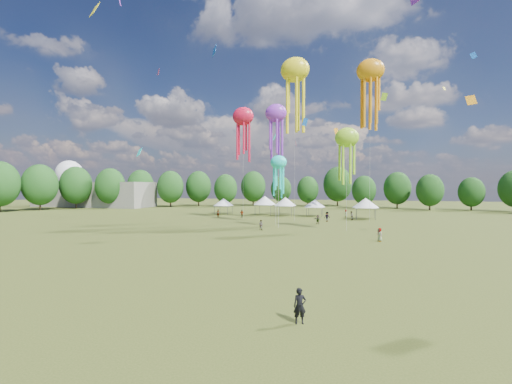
# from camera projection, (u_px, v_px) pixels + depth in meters

# --- Properties ---
(ground) EXTENTS (300.00, 300.00, 0.00)m
(ground) POSITION_uv_depth(u_px,v_px,m) (181.00, 298.00, 19.40)
(ground) COLOR #384416
(ground) RESTS_ON ground
(observer_main) EXTENTS (0.72, 0.59, 1.69)m
(observer_main) POSITION_uv_depth(u_px,v_px,m) (300.00, 306.00, 15.74)
(observer_main) COLOR black
(observer_main) RESTS_ON ground
(spectator_near) EXTENTS (0.94, 0.85, 1.56)m
(spectator_near) POSITION_uv_depth(u_px,v_px,m) (261.00, 225.00, 49.69)
(spectator_near) COLOR gray
(spectator_near) RESTS_ON ground
(spectators_far) EXTENTS (31.38, 32.18, 1.82)m
(spectators_far) POSITION_uv_depth(u_px,v_px,m) (315.00, 217.00, 61.66)
(spectators_far) COLOR gray
(spectators_far) RESTS_ON ground
(festival_tents) EXTENTS (36.75, 9.08, 4.43)m
(festival_tents) POSITION_uv_depth(u_px,v_px,m) (291.00, 202.00, 73.36)
(festival_tents) COLOR #47474C
(festival_tents) RESTS_ON ground
(show_kites) EXTENTS (28.28, 17.68, 30.67)m
(show_kites) POSITION_uv_depth(u_px,v_px,m) (308.00, 103.00, 59.87)
(show_kites) COLOR #9C31DC
(show_kites) RESTS_ON ground
(small_kites) EXTENTS (74.20, 61.20, 44.96)m
(small_kites) POSITION_uv_depth(u_px,v_px,m) (290.00, 62.00, 60.00)
(small_kites) COLOR #9C31DC
(small_kites) RESTS_ON ground
(treeline) EXTENTS (201.57, 95.24, 13.43)m
(treeline) POSITION_uv_depth(u_px,v_px,m) (294.00, 187.00, 80.40)
(treeline) COLOR #38281C
(treeline) RESTS_ON ground
(hangar) EXTENTS (40.00, 12.00, 8.00)m
(hangar) POSITION_uv_depth(u_px,v_px,m) (94.00, 194.00, 108.56)
(hangar) COLOR gray
(hangar) RESTS_ON ground
(radome) EXTENTS (9.00, 9.00, 16.00)m
(radome) POSITION_uv_depth(u_px,v_px,m) (69.00, 177.00, 118.69)
(radome) COLOR white
(radome) RESTS_ON ground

